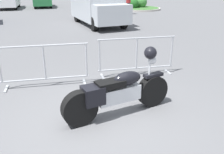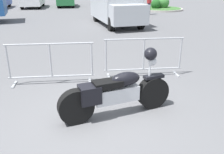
{
  "view_description": "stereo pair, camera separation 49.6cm",
  "coord_description": "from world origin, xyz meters",
  "px_view_note": "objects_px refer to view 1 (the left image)",
  "views": [
    {
      "loc": [
        -1.12,
        -3.96,
        2.52
      ],
      "look_at": [
        0.43,
        0.55,
        0.65
      ],
      "focal_mm": 40.0,
      "sensor_mm": 36.0,
      "label": 1
    },
    {
      "loc": [
        -0.64,
        -4.1,
        2.52
      ],
      "look_at": [
        0.43,
        0.55,
        0.65
      ],
      "focal_mm": 40.0,
      "sensor_mm": 36.0,
      "label": 2
    }
  ],
  "objects_px": {
    "crowd_barrier_near": "(44,65)",
    "pedestrian": "(128,2)",
    "crowd_barrier_far": "(137,56)",
    "parked_car_green": "(42,0)",
    "parked_car_white": "(7,0)",
    "delivery_van": "(97,3)",
    "motorcycle": "(119,92)"
  },
  "relations": [
    {
      "from": "crowd_barrier_far",
      "to": "pedestrian",
      "type": "xyz_separation_m",
      "value": [
        4.82,
        12.26,
        0.37
      ]
    },
    {
      "from": "crowd_barrier_far",
      "to": "pedestrian",
      "type": "relative_size",
      "value": 1.27
    },
    {
      "from": "crowd_barrier_near",
      "to": "crowd_barrier_far",
      "type": "bearing_deg",
      "value": 0.0
    },
    {
      "from": "crowd_barrier_near",
      "to": "delivery_van",
      "type": "xyz_separation_m",
      "value": [
        3.75,
        8.52,
        0.69
      ]
    },
    {
      "from": "delivery_van",
      "to": "parked_car_green",
      "type": "xyz_separation_m",
      "value": [
        -2.26,
        11.45,
        -0.54
      ]
    },
    {
      "from": "parked_car_green",
      "to": "pedestrian",
      "type": "relative_size",
      "value": 2.5
    },
    {
      "from": "crowd_barrier_far",
      "to": "parked_car_green",
      "type": "bearing_deg",
      "value": 92.79
    },
    {
      "from": "motorcycle",
      "to": "parked_car_white",
      "type": "relative_size",
      "value": 0.5
    },
    {
      "from": "parked_car_white",
      "to": "parked_car_green",
      "type": "xyz_separation_m",
      "value": [
        3.15,
        0.3,
        -0.07
      ]
    },
    {
      "from": "motorcycle",
      "to": "delivery_van",
      "type": "distance_m",
      "value": 10.76
    },
    {
      "from": "crowd_barrier_far",
      "to": "delivery_van",
      "type": "xyz_separation_m",
      "value": [
        1.29,
        8.52,
        0.69
      ]
    },
    {
      "from": "motorcycle",
      "to": "crowd_barrier_near",
      "type": "xyz_separation_m",
      "value": [
        -1.23,
        1.91,
        0.06
      ]
    },
    {
      "from": "crowd_barrier_far",
      "to": "delivery_van",
      "type": "relative_size",
      "value": 0.42
    },
    {
      "from": "delivery_van",
      "to": "parked_car_white",
      "type": "height_order",
      "value": "delivery_van"
    },
    {
      "from": "delivery_van",
      "to": "parked_car_white",
      "type": "distance_m",
      "value": 12.41
    },
    {
      "from": "crowd_barrier_near",
      "to": "parked_car_white",
      "type": "distance_m",
      "value": 19.75
    },
    {
      "from": "motorcycle",
      "to": "crowd_barrier_near",
      "type": "height_order",
      "value": "motorcycle"
    },
    {
      "from": "crowd_barrier_near",
      "to": "parked_car_white",
      "type": "relative_size",
      "value": 0.46
    },
    {
      "from": "delivery_van",
      "to": "parked_car_green",
      "type": "distance_m",
      "value": 11.69
    },
    {
      "from": "motorcycle",
      "to": "crowd_barrier_near",
      "type": "distance_m",
      "value": 2.28
    },
    {
      "from": "crowd_barrier_far",
      "to": "parked_car_white",
      "type": "xyz_separation_m",
      "value": [
        -4.12,
        19.68,
        0.22
      ]
    },
    {
      "from": "crowd_barrier_near",
      "to": "motorcycle",
      "type": "bearing_deg",
      "value": -57.18
    },
    {
      "from": "motorcycle",
      "to": "pedestrian",
      "type": "relative_size",
      "value": 1.36
    },
    {
      "from": "delivery_van",
      "to": "parked_car_green",
      "type": "height_order",
      "value": "delivery_van"
    },
    {
      "from": "delivery_van",
      "to": "crowd_barrier_far",
      "type": "bearing_deg",
      "value": -12.48
    },
    {
      "from": "parked_car_white",
      "to": "pedestrian",
      "type": "bearing_deg",
      "value": -124.89
    },
    {
      "from": "crowd_barrier_near",
      "to": "pedestrian",
      "type": "bearing_deg",
      "value": 59.28
    },
    {
      "from": "delivery_van",
      "to": "parked_car_green",
      "type": "bearing_deg",
      "value": -172.74
    },
    {
      "from": "parked_car_green",
      "to": "pedestrian",
      "type": "distance_m",
      "value": 9.64
    },
    {
      "from": "crowd_barrier_far",
      "to": "pedestrian",
      "type": "height_order",
      "value": "pedestrian"
    },
    {
      "from": "parked_car_green",
      "to": "delivery_van",
      "type": "bearing_deg",
      "value": -164.07
    },
    {
      "from": "parked_car_green",
      "to": "parked_car_white",
      "type": "bearing_deg",
      "value": 100.15
    }
  ]
}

